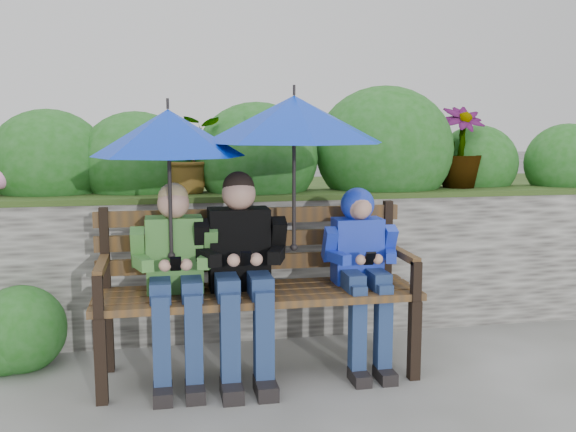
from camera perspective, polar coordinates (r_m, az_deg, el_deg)
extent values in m
plane|color=#53544C|center=(4.15, 0.27, -13.29)|extent=(60.00, 60.00, 0.00)
cube|color=#494743|center=(4.71, -1.52, -4.33)|extent=(8.00, 0.40, 1.00)
cube|color=#243E17|center=(4.63, -1.55, 1.85)|extent=(8.00, 0.42, 0.04)
cube|color=#243E17|center=(5.88, -3.47, -2.04)|extent=(8.00, 2.00, 0.96)
ellipsoid|color=#1A5615|center=(4.92, -20.49, 4.53)|extent=(0.84, 0.67, 0.75)
ellipsoid|color=#1A5615|center=(4.82, -13.31, 4.69)|extent=(0.82, 0.66, 0.74)
ellipsoid|color=#1A5615|center=(4.75, -2.78, 5.18)|extent=(0.91, 0.73, 0.82)
ellipsoid|color=#1A5615|center=(5.02, 8.58, 5.85)|extent=(1.08, 0.87, 0.98)
ellipsoid|color=#1A5615|center=(5.45, 16.43, 4.53)|extent=(0.69, 0.55, 0.62)
ellipsoid|color=#1A5615|center=(5.69, 23.54, 4.37)|extent=(0.70, 0.56, 0.63)
sphere|color=pink|center=(4.78, -24.26, 3.02)|extent=(0.14, 0.14, 0.14)
sphere|color=pink|center=(4.72, -1.46, 3.67)|extent=(0.14, 0.14, 0.14)
imported|color=#1A5615|center=(4.65, -8.70, 5.38)|extent=(0.49, 0.42, 0.54)
imported|color=#1A5615|center=(5.17, 15.05, 5.94)|extent=(0.35, 0.35, 0.63)
sphere|color=#1A5615|center=(4.43, -22.64, -9.31)|extent=(0.56, 0.56, 0.56)
sphere|color=#1A5615|center=(4.41, -23.92, -10.15)|extent=(0.43, 0.43, 0.43)
cube|color=black|center=(3.71, -16.30, -12.30)|extent=(0.06, 0.06, 0.48)
cube|color=black|center=(4.16, -15.71, -10.00)|extent=(0.06, 0.06, 0.48)
cube|color=black|center=(3.96, 11.17, -10.78)|extent=(0.06, 0.06, 0.48)
cube|color=black|center=(4.39, 8.76, -8.83)|extent=(0.06, 0.06, 0.48)
cube|color=#4C3823|center=(3.69, -2.18, -7.80)|extent=(1.93, 0.11, 0.04)
cube|color=#4C3823|center=(3.82, -2.50, -7.23)|extent=(1.93, 0.11, 0.04)
cube|color=#4C3823|center=(3.95, -2.81, -6.70)|extent=(1.93, 0.11, 0.04)
cube|color=#4C3823|center=(4.09, -3.09, -6.21)|extent=(1.93, 0.11, 0.04)
cube|color=black|center=(4.06, -15.96, -3.04)|extent=(0.05, 0.05, 0.54)
cube|color=#4C3823|center=(3.81, -16.27, -4.27)|extent=(0.05, 0.50, 0.04)
cube|color=black|center=(3.60, -16.53, -6.92)|extent=(0.05, 0.05, 0.24)
cube|color=black|center=(4.29, 8.81, -2.22)|extent=(0.05, 0.05, 0.54)
cube|color=#4C3823|center=(4.06, 10.06, -3.31)|extent=(0.05, 0.50, 0.04)
cube|color=black|center=(3.86, 11.31, -5.72)|extent=(0.05, 0.05, 0.24)
cube|color=#4C3823|center=(4.11, -3.22, -4.12)|extent=(1.93, 0.04, 0.10)
cube|color=#4C3823|center=(4.08, -3.24, -2.06)|extent=(1.93, 0.04, 0.10)
cube|color=#4C3823|center=(4.06, -3.26, 0.03)|extent=(1.93, 0.04, 0.10)
cube|color=#3E8637|center=(3.88, -10.05, -3.36)|extent=(0.33, 0.20, 0.45)
sphere|color=tan|center=(3.81, -10.16, 1.13)|extent=(0.19, 0.19, 0.19)
sphere|color=tan|center=(3.82, -10.17, 1.63)|extent=(0.18, 0.18, 0.18)
cube|color=navy|center=(3.77, -11.28, -6.34)|extent=(0.12, 0.31, 0.12)
cube|color=navy|center=(3.70, -11.16, -11.33)|extent=(0.10, 0.11, 0.59)
cube|color=black|center=(3.74, -11.05, -15.29)|extent=(0.11, 0.21, 0.08)
cube|color=navy|center=(3.77, -8.60, -6.26)|extent=(0.12, 0.31, 0.12)
cube|color=navy|center=(3.70, -8.39, -11.24)|extent=(0.10, 0.11, 0.59)
cube|color=black|center=(3.74, -8.26, -15.21)|extent=(0.11, 0.21, 0.08)
cube|color=#3E8637|center=(3.83, -13.20, -2.72)|extent=(0.08, 0.18, 0.25)
cube|color=#3E8637|center=(3.71, -12.79, -4.11)|extent=(0.13, 0.21, 0.07)
sphere|color=tan|center=(3.63, -10.89, -4.35)|extent=(0.07, 0.07, 0.07)
cube|color=#3E8637|center=(3.83, -6.91, -2.55)|extent=(0.08, 0.18, 0.25)
cube|color=#3E8637|center=(3.72, -7.20, -3.95)|extent=(0.13, 0.21, 0.07)
sphere|color=tan|center=(3.63, -9.03, -4.30)|extent=(0.07, 0.07, 0.07)
cube|color=black|center=(3.62, -9.96, -4.21)|extent=(0.06, 0.07, 0.09)
cube|color=black|center=(3.90, -4.38, -2.88)|extent=(0.36, 0.21, 0.49)
sphere|color=tan|center=(3.83, -4.40, 2.01)|extent=(0.20, 0.20, 0.20)
sphere|color=black|center=(3.84, -4.42, 2.55)|extent=(0.19, 0.19, 0.19)
cube|color=navy|center=(3.77, -5.50, -6.13)|extent=(0.13, 0.34, 0.13)
cube|color=navy|center=(3.69, -5.18, -11.22)|extent=(0.11, 0.12, 0.59)
cube|color=black|center=(3.72, -5.02, -15.22)|extent=(0.12, 0.23, 0.09)
cube|color=navy|center=(3.79, -2.60, -6.01)|extent=(0.13, 0.34, 0.13)
cube|color=navy|center=(3.71, -2.17, -11.07)|extent=(0.11, 0.12, 0.59)
cube|color=black|center=(3.74, -1.99, -15.04)|extent=(0.12, 0.23, 0.09)
cube|color=black|center=(3.82, -7.72, -2.20)|extent=(0.09, 0.20, 0.27)
cube|color=black|center=(3.70, -7.07, -3.70)|extent=(0.14, 0.23, 0.07)
sphere|color=tan|center=(3.62, -4.85, -3.94)|extent=(0.07, 0.07, 0.07)
cube|color=black|center=(3.87, -0.92, -1.99)|extent=(0.09, 0.20, 0.27)
cube|color=black|center=(3.75, -1.03, -3.49)|extent=(0.14, 0.23, 0.07)
sphere|color=tan|center=(3.63, -2.84, -3.87)|extent=(0.07, 0.07, 0.07)
cube|color=black|center=(3.61, -3.82, -3.77)|extent=(0.06, 0.07, 0.09)
cube|color=#112BBC|center=(4.06, 6.17, -3.05)|extent=(0.30, 0.18, 0.41)
sphere|color=tan|center=(4.00, 6.32, 0.84)|extent=(0.17, 0.17, 0.17)
sphere|color=#112BBC|center=(4.03, 6.19, 1.03)|extent=(0.21, 0.21, 0.21)
sphere|color=tan|center=(3.97, 6.48, 0.63)|extent=(0.13, 0.13, 0.13)
cube|color=navy|center=(3.94, 5.64, -5.65)|extent=(0.11, 0.28, 0.11)
cube|color=navy|center=(3.89, 6.19, -10.29)|extent=(0.09, 0.10, 0.58)
cube|color=black|center=(3.93, 6.37, -14.05)|extent=(0.10, 0.20, 0.07)
cube|color=navy|center=(3.99, 7.85, -5.52)|extent=(0.11, 0.28, 0.11)
cube|color=navy|center=(3.94, 8.45, -10.10)|extent=(0.09, 0.10, 0.58)
cube|color=black|center=(3.98, 8.63, -13.81)|extent=(0.10, 0.20, 0.07)
cube|color=#112BBC|center=(3.96, 3.73, -2.53)|extent=(0.07, 0.16, 0.23)
cube|color=#112BBC|center=(3.87, 4.54, -3.73)|extent=(0.11, 0.19, 0.06)
sphere|color=tan|center=(3.83, 6.47, -3.90)|extent=(0.06, 0.06, 0.06)
cube|color=#112BBC|center=(4.07, 8.94, -2.32)|extent=(0.07, 0.16, 0.23)
cube|color=#112BBC|center=(3.97, 9.13, -3.51)|extent=(0.11, 0.19, 0.06)
sphere|color=tan|center=(3.86, 7.98, -3.82)|extent=(0.06, 0.06, 0.06)
cube|color=black|center=(3.83, 7.27, -3.76)|extent=(0.06, 0.07, 0.09)
cone|color=#052DBF|center=(3.69, -10.59, 7.28)|extent=(0.87, 0.87, 0.26)
cylinder|color=black|center=(3.70, -10.65, 9.79)|extent=(0.02, 0.02, 0.06)
cylinder|color=black|center=(3.72, -10.44, 1.85)|extent=(0.02, 0.02, 0.70)
sphere|color=black|center=(3.77, -10.31, -3.47)|extent=(0.04, 0.04, 0.04)
cone|color=#052DBF|center=(3.78, 0.55, 8.60)|extent=(1.08, 1.08, 0.27)
cylinder|color=black|center=(3.78, 0.55, 11.13)|extent=(0.02, 0.02, 0.06)
cylinder|color=black|center=(3.79, 0.54, 2.85)|extent=(0.02, 0.02, 0.76)
sphere|color=black|center=(3.85, 0.53, -2.80)|extent=(0.04, 0.04, 0.04)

